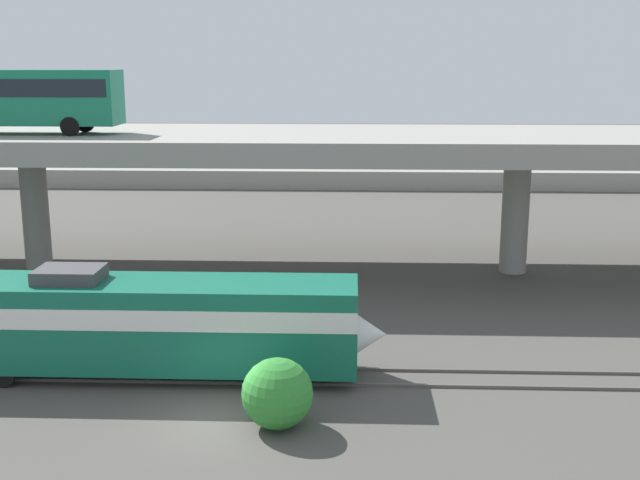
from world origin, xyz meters
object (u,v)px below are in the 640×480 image
at_px(train_locomotive, 166,320).
at_px(parked_car_0, 372,158).
at_px(parked_car_1, 465,153).
at_px(parked_car_4, 594,158).
at_px(parked_car_2, 319,155).
at_px(transit_bus_on_overpass, 7,95).

distance_m(train_locomotive, parked_car_0, 49.64).
height_order(parked_car_1, parked_car_4, same).
distance_m(parked_car_0, parked_car_1, 10.61).
distance_m(parked_car_2, parked_car_4, 26.61).
distance_m(parked_car_0, parked_car_2, 5.76).
distance_m(parked_car_1, parked_car_4, 12.44).
distance_m(parked_car_1, parked_car_2, 14.89).
bearing_deg(parked_car_0, parked_car_2, 154.32).
xyz_separation_m(transit_bus_on_overpass, parked_car_0, (20.48, 34.27, -7.37)).
bearing_deg(transit_bus_on_overpass, parked_car_2, -112.57).
xyz_separation_m(parked_car_0, parked_car_2, (-5.19, 2.50, 0.00)).
height_order(transit_bus_on_overpass, parked_car_4, transit_bus_on_overpass).
height_order(parked_car_0, parked_car_4, same).
xyz_separation_m(transit_bus_on_overpass, parked_car_2, (15.28, 36.77, -7.37)).
bearing_deg(train_locomotive, transit_bus_on_overpass, 128.52).
distance_m(train_locomotive, transit_bus_on_overpass, 20.14).
height_order(transit_bus_on_overpass, parked_car_1, transit_bus_on_overpass).
bearing_deg(train_locomotive, parked_car_0, 79.70).
xyz_separation_m(train_locomotive, transit_bus_on_overpass, (-11.60, 14.57, 7.67)).
height_order(train_locomotive, parked_car_2, train_locomotive).
distance_m(transit_bus_on_overpass, parked_car_4, 55.03).
height_order(parked_car_2, parked_car_4, same).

